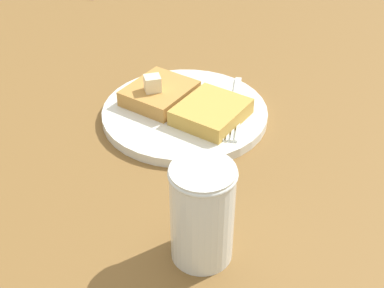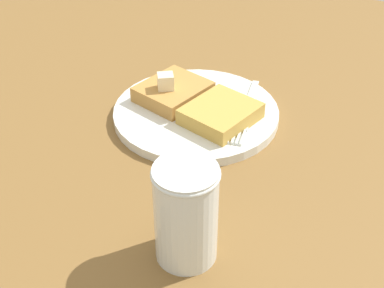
% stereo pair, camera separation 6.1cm
% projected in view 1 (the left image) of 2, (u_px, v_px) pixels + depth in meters
% --- Properties ---
extents(table_surface, '(1.09, 1.09, 0.03)m').
position_uv_depth(table_surface, '(133.00, 116.00, 0.77)').
color(table_surface, brown).
rests_on(table_surface, ground).
extents(plate, '(0.23, 0.23, 0.01)m').
position_uv_depth(plate, '(185.00, 112.00, 0.73)').
color(plate, silver).
rests_on(plate, table_surface).
extents(toast_slice_left, '(0.10, 0.11, 0.02)m').
position_uv_depth(toast_slice_left, '(160.00, 93.00, 0.74)').
color(toast_slice_left, '#B37F3B').
rests_on(toast_slice_left, plate).
extents(toast_slice_middle, '(0.10, 0.11, 0.02)m').
position_uv_depth(toast_slice_middle, '(211.00, 112.00, 0.70)').
color(toast_slice_middle, gold).
rests_on(toast_slice_middle, plate).
extents(butter_pat_primary, '(0.03, 0.03, 0.02)m').
position_uv_depth(butter_pat_primary, '(153.00, 83.00, 0.72)').
color(butter_pat_primary, beige).
rests_on(butter_pat_primary, toast_slice_left).
extents(fork, '(0.04, 0.16, 0.00)m').
position_uv_depth(fork, '(234.00, 111.00, 0.72)').
color(fork, silver).
rests_on(fork, plate).
extents(syrup_jar, '(0.06, 0.06, 0.11)m').
position_uv_depth(syrup_jar, '(202.00, 217.00, 0.51)').
color(syrup_jar, '#431D08').
rests_on(syrup_jar, table_surface).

